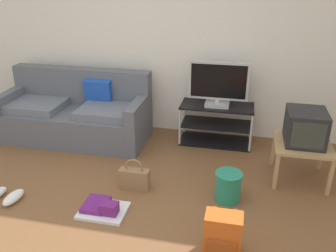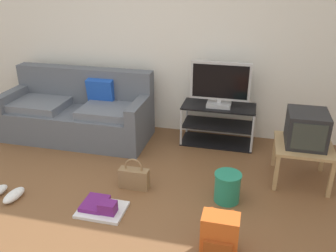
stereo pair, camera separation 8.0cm
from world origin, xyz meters
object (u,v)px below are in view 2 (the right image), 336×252
at_px(flat_tv, 220,85).
at_px(backpack, 220,235).
at_px(sneakers_pair, 5,194).
at_px(floor_tray, 101,207).
at_px(couch, 79,113).
at_px(crt_tv, 307,128).
at_px(tv_stand, 218,124).
at_px(side_table, 303,149).
at_px(handbag, 134,178).
at_px(cleaning_bucket, 227,186).

bearing_deg(flat_tv, backpack, -82.92).
height_order(flat_tv, sneakers_pair, flat_tv).
relative_size(sneakers_pair, floor_tray, 0.86).
distance_m(couch, crt_tv, 2.88).
height_order(couch, tv_stand, couch).
bearing_deg(floor_tray, tv_stand, 62.55).
bearing_deg(floor_tray, flat_tv, 62.24).
relative_size(side_table, sneakers_pair, 1.53).
height_order(couch, backpack, couch).
xyz_separation_m(side_table, handbag, (-1.70, -0.57, -0.25)).
xyz_separation_m(handbag, floor_tray, (-0.18, -0.45, -0.08)).
relative_size(crt_tv, floor_tray, 1.00).
distance_m(side_table, crt_tv, 0.24).
relative_size(tv_stand, sneakers_pair, 2.43).
distance_m(tv_stand, backpack, 2.02).
relative_size(flat_tv, backpack, 2.05).
relative_size(couch, cleaning_bucket, 6.38).
bearing_deg(cleaning_bucket, floor_tray, -158.09).
bearing_deg(crt_tv, backpack, -118.86).
height_order(flat_tv, cleaning_bucket, flat_tv).
bearing_deg(handbag, side_table, 18.57).
relative_size(flat_tv, cleaning_bucket, 2.44).
relative_size(couch, side_table, 3.31).
relative_size(tv_stand, cleaning_bucket, 3.05).
bearing_deg(tv_stand, flat_tv, -90.00).
xyz_separation_m(cleaning_bucket, sneakers_pair, (-2.18, -0.49, -0.12)).
bearing_deg(crt_tv, flat_tv, 145.58).
distance_m(handbag, sneakers_pair, 1.31).
bearing_deg(cleaning_bucket, flat_tv, 101.01).
bearing_deg(cleaning_bucket, handbag, -179.74).
xyz_separation_m(flat_tv, backpack, (0.25, -1.99, -0.63)).
bearing_deg(handbag, floor_tray, -111.19).
bearing_deg(backpack, crt_tv, 50.62).
height_order(couch, cleaning_bucket, couch).
bearing_deg(side_table, floor_tray, -151.31).
bearing_deg(cleaning_bucket, sneakers_pair, -167.37).
relative_size(tv_stand, side_table, 1.58).
bearing_deg(crt_tv, side_table, -90.00).
bearing_deg(crt_tv, floor_tray, -150.93).
xyz_separation_m(flat_tv, floor_tray, (-0.90, -1.71, -0.76)).
xyz_separation_m(couch, backpack, (2.10, -1.78, -0.16)).
bearing_deg(backpack, floor_tray, 155.83).
xyz_separation_m(cleaning_bucket, floor_tray, (-1.14, -0.46, -0.12)).
bearing_deg(tv_stand, cleaning_bucket, -79.18).
bearing_deg(floor_tray, side_table, 28.69).
bearing_deg(side_table, couch, 170.50).
bearing_deg(floor_tray, cleaning_bucket, 21.91).
height_order(crt_tv, floor_tray, crt_tv).
height_order(backpack, cleaning_bucket, backpack).
bearing_deg(handbag, flat_tv, 60.04).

